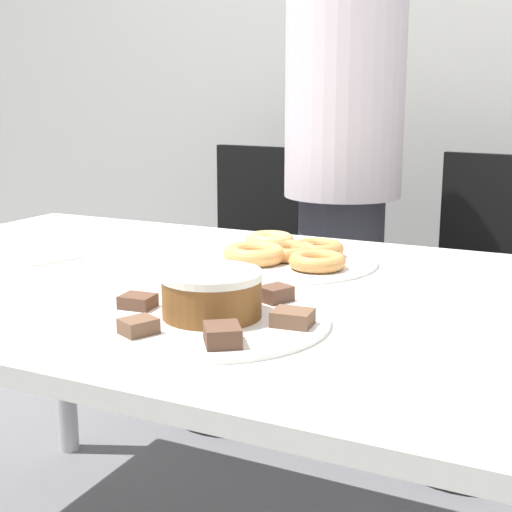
% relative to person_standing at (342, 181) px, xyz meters
% --- Properties ---
extents(wall_back, '(8.00, 0.05, 2.60)m').
position_rel_person_standing_xyz_m(wall_back, '(0.14, 0.73, 0.47)').
color(wall_back, silver).
rests_on(wall_back, ground_plane).
extents(table, '(1.84, 0.99, 0.73)m').
position_rel_person_standing_xyz_m(table, '(0.14, -0.86, -0.17)').
color(table, silver).
rests_on(table, ground_plane).
extents(person_standing, '(0.34, 0.34, 1.58)m').
position_rel_person_standing_xyz_m(person_standing, '(0.00, 0.00, 0.00)').
color(person_standing, '#383842').
rests_on(person_standing, ground_plane).
extents(office_chair_left, '(0.49, 0.49, 0.90)m').
position_rel_person_standing_xyz_m(office_chair_left, '(-0.39, 0.11, -0.40)').
color(office_chair_left, black).
rests_on(office_chair_left, ground_plane).
extents(office_chair_right, '(0.51, 0.51, 0.90)m').
position_rel_person_standing_xyz_m(office_chair_right, '(0.41, 0.11, -0.40)').
color(office_chair_right, black).
rests_on(office_chair_right, ground_plane).
extents(plate_cake, '(0.37, 0.37, 0.01)m').
position_rel_person_standing_xyz_m(plate_cake, '(0.17, -1.08, -0.09)').
color(plate_cake, white).
rests_on(plate_cake, table).
extents(plate_donuts, '(0.37, 0.37, 0.01)m').
position_rel_person_standing_xyz_m(plate_donuts, '(0.11, -0.66, -0.09)').
color(plate_donuts, white).
rests_on(plate_donuts, table).
extents(frosted_cake, '(0.16, 0.16, 0.07)m').
position_rel_person_standing_xyz_m(frosted_cake, '(0.17, -1.08, -0.05)').
color(frosted_cake, brown).
rests_on(frosted_cake, plate_cake).
extents(lamington_0, '(0.07, 0.07, 0.02)m').
position_rel_person_standing_xyz_m(lamington_0, '(0.09, -0.98, -0.08)').
color(lamington_0, '#513828').
rests_on(lamington_0, plate_cake).
extents(lamington_1, '(0.06, 0.05, 0.02)m').
position_rel_person_standing_xyz_m(lamington_1, '(0.04, -1.09, -0.08)').
color(lamington_1, brown).
rests_on(lamington_1, plate_cake).
extents(lamington_2, '(0.06, 0.06, 0.02)m').
position_rel_person_standing_xyz_m(lamington_2, '(0.11, -1.20, -0.08)').
color(lamington_2, brown).
rests_on(lamington_2, plate_cake).
extents(lamington_3, '(0.07, 0.07, 0.03)m').
position_rel_person_standing_xyz_m(lamington_3, '(0.24, -1.19, -0.07)').
color(lamington_3, brown).
rests_on(lamington_3, plate_cake).
extents(lamington_4, '(0.06, 0.05, 0.02)m').
position_rel_person_standing_xyz_m(lamington_4, '(0.30, -1.07, -0.08)').
color(lamington_4, brown).
rests_on(lamington_4, plate_cake).
extents(lamington_5, '(0.06, 0.06, 0.03)m').
position_rel_person_standing_xyz_m(lamington_5, '(0.22, -0.96, -0.08)').
color(lamington_5, brown).
rests_on(lamington_5, plate_cake).
extents(donut_0, '(0.12, 0.12, 0.03)m').
position_rel_person_standing_xyz_m(donut_0, '(0.11, -0.66, -0.07)').
color(donut_0, '#C68447').
rests_on(donut_0, plate_donuts).
extents(donut_1, '(0.11, 0.11, 0.03)m').
position_rel_person_standing_xyz_m(donut_1, '(0.20, -0.72, -0.07)').
color(donut_1, '#D18E4C').
rests_on(donut_1, plate_donuts).
extents(donut_2, '(0.11, 0.11, 0.03)m').
position_rel_person_standing_xyz_m(donut_2, '(0.16, -0.62, -0.07)').
color(donut_2, '#C68447').
rests_on(donut_2, plate_donuts).
extents(donut_3, '(0.11, 0.11, 0.04)m').
position_rel_person_standing_xyz_m(donut_3, '(0.04, -0.60, -0.07)').
color(donut_3, '#E5AD66').
rests_on(donut_3, plate_donuts).
extents(donut_4, '(0.13, 0.13, 0.03)m').
position_rel_person_standing_xyz_m(donut_4, '(0.06, -0.72, -0.07)').
color(donut_4, tan).
rests_on(donut_4, plate_donuts).
extents(napkin, '(0.18, 0.16, 0.01)m').
position_rel_person_standing_xyz_m(napkin, '(-0.39, -0.84, -0.10)').
color(napkin, white).
rests_on(napkin, table).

